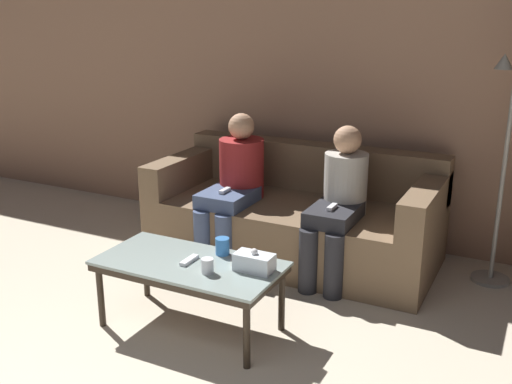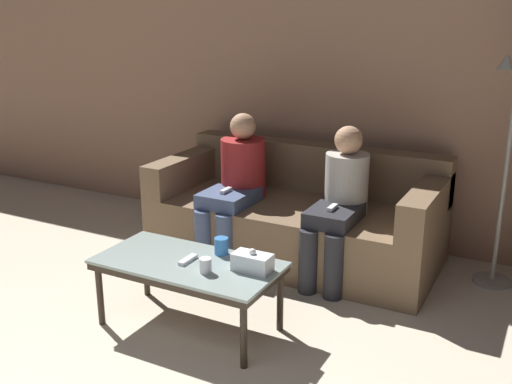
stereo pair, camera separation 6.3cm
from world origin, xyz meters
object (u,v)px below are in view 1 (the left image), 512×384
Objects in this scene: cup_near_right at (207,266)px; standing_lamp at (512,128)px; seated_person_mid_left at (339,200)px; couch at (296,217)px; game_remote at (189,260)px; seated_person_left_end at (235,182)px; tissue_box at (254,262)px; cup_near_left at (222,246)px; coffee_table at (190,269)px.

cup_near_right is 2.18m from standing_lamp.
couch is at bearing 150.80° from seated_person_mid_left.
standing_lamp is (1.54, 1.50, 0.65)m from game_remote.
seated_person_left_end is (-0.47, 1.17, 0.12)m from cup_near_right.
cup_near_right is 0.57× the size of game_remote.
seated_person_left_end is at bearing 123.80° from tissue_box.
tissue_box reaches higher than game_remote.
cup_near_right is 0.08× the size of seated_person_mid_left.
couch is 0.55m from seated_person_left_end.
seated_person_mid_left reaches higher than cup_near_left.
seated_person_left_end is at bearing 105.21° from game_remote.
seated_person_mid_left is at bearing -29.20° from couch.
game_remote is at bearing 154.63° from cup_near_right.
seated_person_mid_left reaches higher than coffee_table.
standing_lamp is 1.66× the size of seated_person_mid_left.
seated_person_mid_left is (0.41, -0.23, 0.27)m from couch.
standing_lamp is (1.15, 1.44, 0.61)m from tissue_box.
seated_person_left_end is 1.02× the size of seated_person_mid_left.
seated_person_left_end is (-1.84, -0.41, -0.50)m from standing_lamp.
standing_lamp is 1.21m from seated_person_mid_left.
cup_near_left is 0.30m from tissue_box.
tissue_box is at bearing 33.89° from cup_near_right.
seated_person_left_end reaches higher than game_remote.
coffee_table is 0.23m from cup_near_left.
couch is 1.31m from coffee_table.
coffee_table is 0.05m from game_remote.
coffee_table is at bearing -91.79° from game_remote.
standing_lamp reaches higher than coffee_table.
cup_near_left is 0.99m from seated_person_mid_left.
tissue_box is at bearing -56.20° from seated_person_left_end.
coffee_table is at bearing -135.77° from standing_lamp.
seated_person_mid_left is at bearing 72.84° from cup_near_right.
coffee_table is 0.61× the size of standing_lamp.
tissue_box is (0.27, -1.24, 0.18)m from couch.
seated_person_left_end is 0.83m from seated_person_mid_left.
tissue_box is (0.39, 0.06, 0.09)m from coffee_table.
seated_person_mid_left is (0.42, 0.89, 0.09)m from cup_near_left.
cup_near_right is at bearing -87.65° from couch.
coffee_table is (-0.12, -1.30, 0.08)m from couch.
coffee_table is 0.21m from cup_near_right.
seated_person_left_end reaches higher than coffee_table.
cup_near_right reaches higher than coffee_table.
seated_person_mid_left is at bearing 64.85° from cup_near_left.
tissue_box is at bearing 9.15° from coffee_table.
couch reaches higher than coffee_table.
couch is at bearing -172.13° from standing_lamp.
couch is 24.74× the size of cup_near_right.
cup_near_right is at bearing -25.37° from coffee_table.
seated_person_left_end is (-0.41, 0.91, 0.11)m from cup_near_left.
cup_near_left reaches higher than coffee_table.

